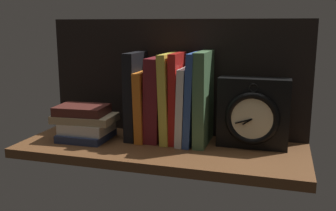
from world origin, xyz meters
The scene contains 12 objects.
ground_plane centered at (0.00, 0.00, -1.25)cm, with size 78.05×29.09×2.50cm, color brown.
back_panel centered at (0.00, 13.94, 17.00)cm, with size 78.05×1.20×33.99cm, color black.
book_black_skeptic centered at (-9.28, 5.89, 12.39)cm, with size 2.91×13.02×24.78cm, color black.
book_orange_pandolfini centered at (-6.36, 5.89, 9.78)cm, with size 2.33×14.24×19.56cm, color orange.
book_maroon_dawkins centered at (-2.85, 5.89, 11.74)cm, with size 4.10×12.70×23.48cm, color maroon.
book_yellow_seinlanguage centered at (0.65, 5.89, 12.32)cm, with size 2.29×13.80×24.63cm, color gold.
book_red_requiem centered at (3.15, 5.89, 12.43)cm, with size 2.10×12.19×24.86cm, color red.
book_white_catcher centered at (5.49, 5.89, 10.49)cm, with size 1.98×14.79×20.97cm, color silver.
book_blue_modern centered at (7.72, 5.89, 12.54)cm, with size 1.88×14.91×25.09cm, color #2D4C8E.
book_green_romantic centered at (10.50, 5.89, 12.71)cm, with size 3.08×14.55×25.41cm, color #476B44.
framed_clock centered at (23.89, 6.06, 9.22)cm, with size 18.70×7.38×18.70cm.
book_stack_side centered at (-22.71, -0.03, 4.78)cm, with size 17.66×13.24×9.76cm.
Camera 1 is at (30.80, -95.93, 32.49)cm, focal length 41.24 mm.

